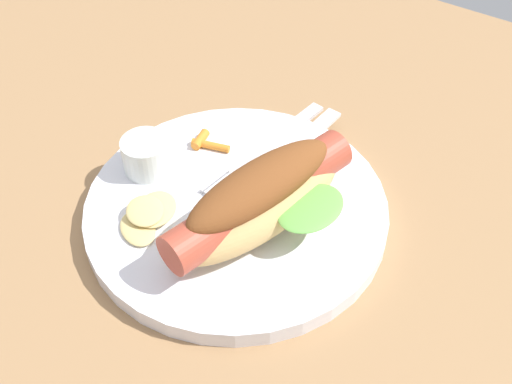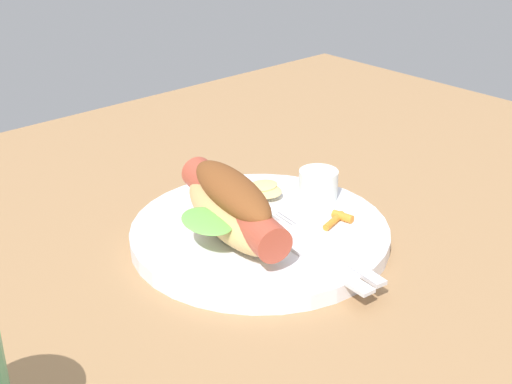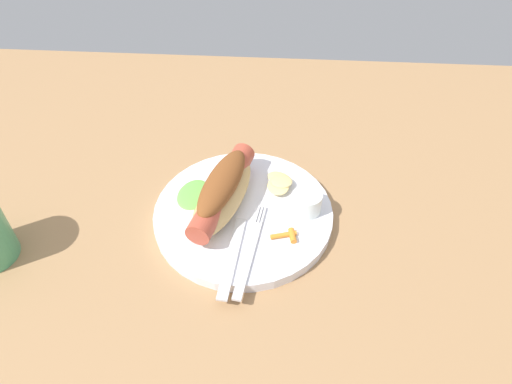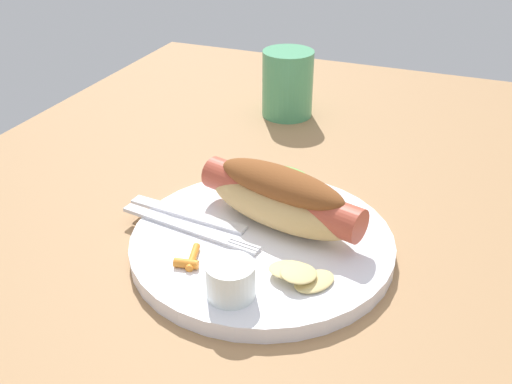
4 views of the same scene
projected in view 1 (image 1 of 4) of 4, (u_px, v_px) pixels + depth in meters
The scene contains 8 objects.
ground_plane at pixel (233, 239), 55.98cm from camera, with size 120.00×90.00×1.80cm, color #9E754C.
plate at pixel (236, 210), 55.98cm from camera, with size 25.58×25.58×1.60cm, color white.
hot_dog at pixel (261, 199), 51.70cm from camera, with size 11.56×17.91×6.11cm.
sauce_ramekin at pixel (146, 155), 57.28cm from camera, with size 4.16×4.16×3.14cm, color white.
fork at pixel (268, 145), 60.21cm from camera, with size 3.46×15.80×0.40cm.
knife at pixel (292, 147), 60.06cm from camera, with size 13.29×1.40×0.36cm, color silver.
chips_pile at pixel (147, 216), 53.60cm from camera, with size 4.90×6.60×1.39cm.
carrot_garnish at pixel (206, 142), 60.21cm from camera, with size 3.63×2.32×0.85cm.
Camera 1 is at (-21.27, 29.20, 42.09)cm, focal length 46.28 mm.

